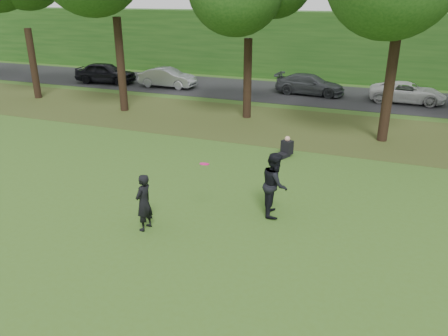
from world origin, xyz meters
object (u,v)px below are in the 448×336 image
player_left (144,202)px  frisbee (204,164)px  player_right (275,184)px  seated_person (286,149)px

player_left → frisbee: bearing=135.1°
player_right → seated_person: size_ratio=2.34×
player_left → seated_person: (2.26, 7.32, -0.52)m
player_left → frisbee: (1.37, 1.10, 0.94)m
player_right → seated_person: bearing=-6.7°
frisbee → seated_person: 6.46m
player_left → player_right: (3.13, 2.21, 0.14)m
player_left → player_right: size_ratio=0.85×
player_left → seated_person: player_left is taller
player_right → frisbee: 2.23m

